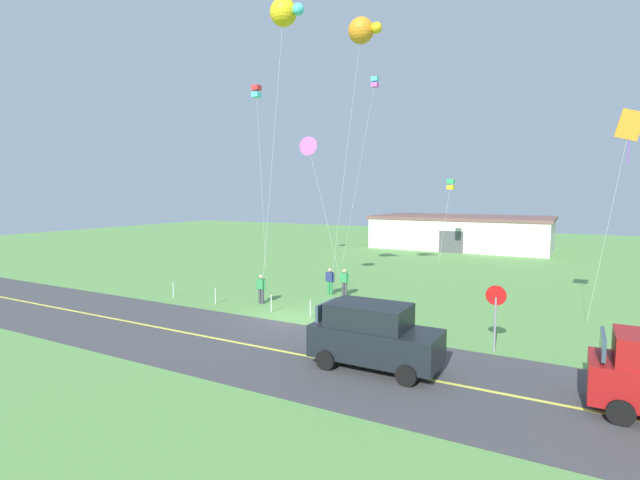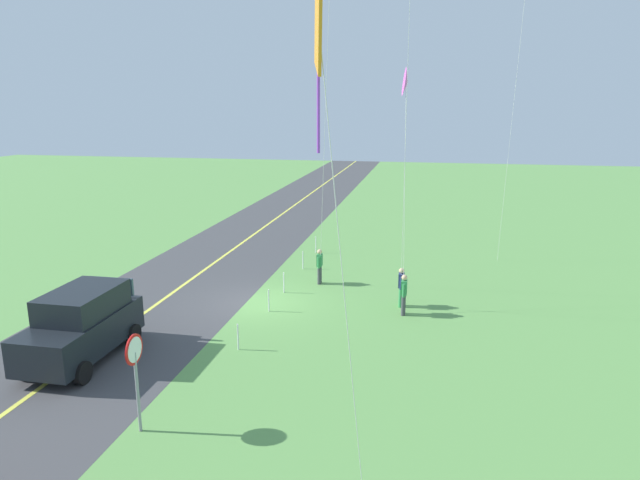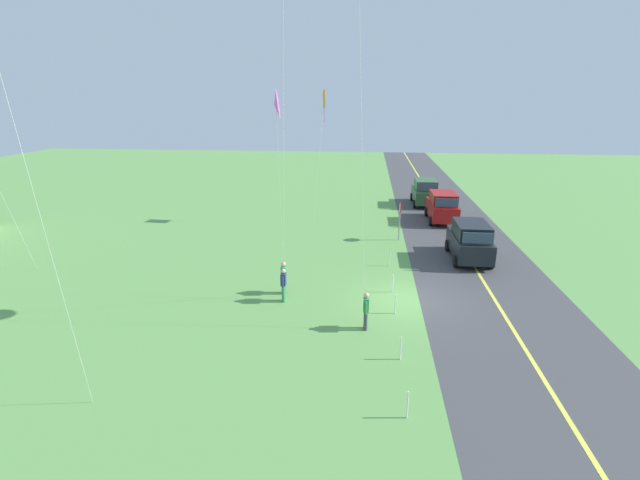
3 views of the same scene
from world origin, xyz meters
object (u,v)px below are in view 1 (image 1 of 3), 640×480
Objects in this scene: kite_yellow_high at (284,12)px; kite_green_far at (375,83)px; kite_red_low at (309,147)px; person_adult_near at (344,281)px; kite_orange_near at (629,129)px; warehouse_distant at (462,232)px; kite_cyan_top at (451,185)px; stop_sign at (496,305)px; person_adult_companion at (330,281)px; kite_pink_drift at (256,92)px; car_suv_foreground at (373,335)px; kite_blue_mid at (362,30)px; person_child_watcher at (261,288)px.

kite_yellow_high is 18.28m from kite_green_far.
kite_yellow_high is at bearing -85.00° from kite_red_low.
person_adult_near is at bearing -73.68° from kite_green_far.
kite_orange_near reaches higher than warehouse_distant.
kite_yellow_high is at bearing -101.81° from kite_cyan_top.
stop_sign is 1.60× the size of person_adult_companion.
person_adult_companion is 0.11× the size of kite_pink_drift.
kite_red_low is at bearing 178.92° from kite_orange_near.
car_suv_foreground is 0.61× the size of kite_cyan_top.
stop_sign is 24.83m from kite_pink_drift.
kite_pink_drift is at bearing -114.12° from warehouse_distant.
kite_yellow_high is at bearing -82.45° from kite_green_far.
person_adult_near is 16.72m from kite_pink_drift.
kite_green_far reaches higher than kite_yellow_high.
person_adult_near is 8.16m from kite_red_low.
kite_red_low reaches higher than car_suv_foreground.
kite_blue_mid reaches higher than kite_cyan_top.
kite_green_far is at bearing 58.51° from person_adult_near.
kite_cyan_top reaches higher than car_suv_foreground.
kite_green_far is (-2.40, 18.12, 0.30)m from kite_yellow_high.
car_suv_foreground is at bearing -67.54° from kite_green_far.
kite_orange_near is (16.66, 3.31, 7.84)m from person_child_watcher.
kite_cyan_top is (11.87, 11.42, -6.80)m from kite_pink_drift.
kite_cyan_top is 12.93m from warehouse_distant.
kite_yellow_high is at bearing 139.95° from car_suv_foreground.
kite_green_far is at bearing 97.55° from kite_yellow_high.
person_adult_companion is at bearing -93.14° from warehouse_distant.
stop_sign is 0.14× the size of warehouse_distant.
kite_orange_near is at bearing -50.36° from person_adult_near.
kite_blue_mid is 0.97× the size of kite_yellow_high.
stop_sign is 1.60× the size of person_adult_near.
car_suv_foreground is 2.75× the size of person_child_watcher.
kite_blue_mid is at bearing 116.45° from car_suv_foreground.
person_child_watcher is at bearing -90.46° from person_adult_companion.
kite_pink_drift is 1.95× the size of kite_cyan_top.
kite_cyan_top reaches higher than stop_sign.
kite_blue_mid reaches higher than kite_pink_drift.
warehouse_distant is at bearing -85.92° from person_child_watcher.
person_adult_near is 1.00× the size of person_child_watcher.
warehouse_distant is at bearing 97.76° from car_suv_foreground.
kite_red_low is at bearing -142.81° from person_adult_companion.
kite_orange_near is (15.48, 2.60, -6.59)m from kite_yellow_high.
person_adult_near is 15.64m from kite_orange_near.
person_adult_companion is 1.00× the size of person_child_watcher.
kite_green_far is at bearing 98.03° from kite_red_low.
stop_sign is 17.75m from kite_yellow_high.
person_adult_companion is (-6.72, 9.61, -0.29)m from car_suv_foreground.
kite_green_far is (-13.61, 20.89, 13.78)m from stop_sign.
stop_sign is 0.27× the size of kite_red_low.
kite_green_far reaches higher than warehouse_distant.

